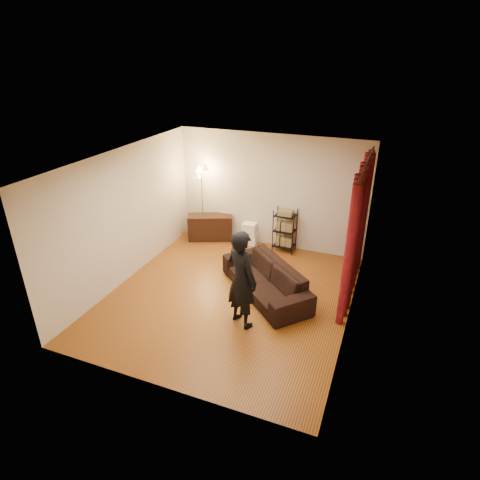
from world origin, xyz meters
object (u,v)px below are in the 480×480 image
at_px(person, 242,279).
at_px(wire_shelf, 285,231).
at_px(sofa, 265,279).
at_px(media_cabinet, 210,227).
at_px(storage_boxes, 250,234).
at_px(floor_lamp, 202,204).

distance_m(person, wire_shelf, 2.98).
bearing_deg(sofa, wire_shelf, 137.13).
bearing_deg(media_cabinet, sofa, -64.83).
xyz_separation_m(storage_boxes, wire_shelf, (0.89, -0.04, 0.25)).
bearing_deg(person, storage_boxes, -44.02).
bearing_deg(wire_shelf, floor_lamp, 159.48).
bearing_deg(media_cabinet, wire_shelf, -21.57).
bearing_deg(person, sofa, -66.66).
xyz_separation_m(person, floor_lamp, (-2.15, 2.85, 0.06)).
relative_size(media_cabinet, floor_lamp, 0.58).
xyz_separation_m(media_cabinet, storage_boxes, (1.02, 0.08, -0.04)).
relative_size(person, floor_lamp, 0.94).
distance_m(person, floor_lamp, 3.57).
relative_size(person, storage_boxes, 3.20).
height_order(wire_shelf, floor_lamp, floor_lamp).
height_order(sofa, person, person).
relative_size(storage_boxes, wire_shelf, 0.53).
xyz_separation_m(media_cabinet, wire_shelf, (1.91, 0.04, 0.21)).
distance_m(sofa, floor_lamp, 2.94).
bearing_deg(wire_shelf, person, -112.16).
bearing_deg(sofa, media_cabinet, -179.74).
bearing_deg(media_cabinet, storage_boxes, -18.05).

